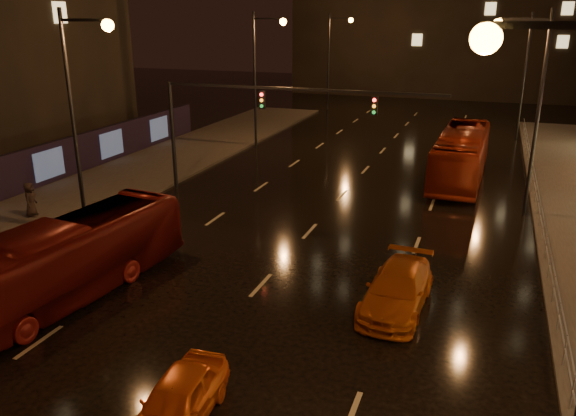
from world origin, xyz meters
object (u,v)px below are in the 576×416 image
(bus_red, at_px, (65,261))
(pedestrian_c, at_px, (30,199))
(bus_curb, at_px, (461,155))
(taxi_far, at_px, (397,290))
(taxi_near, at_px, (178,401))

(bus_red, height_order, pedestrian_c, bus_red)
(bus_curb, bearing_deg, pedestrian_c, -141.60)
(bus_red, bearing_deg, taxi_far, 23.13)
(bus_curb, distance_m, taxi_near, 25.89)
(bus_red, height_order, taxi_far, bus_red)
(bus_red, height_order, taxi_near, bus_red)
(taxi_near, bearing_deg, bus_red, 144.02)
(taxi_near, bearing_deg, bus_curb, 74.77)
(bus_curb, distance_m, pedestrian_c, 24.56)
(bus_curb, relative_size, taxi_near, 2.99)
(taxi_near, distance_m, taxi_far, 8.75)
(bus_curb, height_order, pedestrian_c, bus_curb)
(taxi_near, relative_size, pedestrian_c, 2.18)
(bus_red, relative_size, bus_curb, 0.91)
(taxi_far, height_order, pedestrian_c, pedestrian_c)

